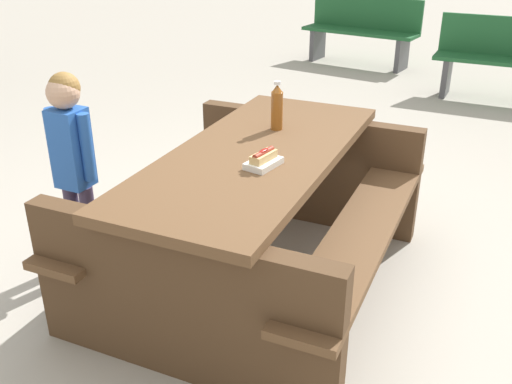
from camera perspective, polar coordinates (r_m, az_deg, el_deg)
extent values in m
plane|color=#ADA599|center=(3.20, 0.00, -8.52)|extent=(30.00, 30.00, 0.00)
cube|color=brown|center=(2.86, 0.00, 3.62)|extent=(1.83, 0.83, 0.05)
cube|color=brown|center=(2.83, 10.46, -3.73)|extent=(1.81, 0.35, 0.04)
cube|color=brown|center=(3.22, -9.14, 0.22)|extent=(1.81, 0.35, 0.04)
cube|color=#4D3520|center=(2.43, -7.61, -11.02)|extent=(0.15, 1.40, 0.70)
cube|color=#4D3520|center=(3.67, 4.95, 2.34)|extent=(0.15, 1.40, 0.70)
cylinder|color=brown|center=(3.11, 2.07, 7.98)|extent=(0.06, 0.06, 0.20)
cone|color=brown|center=(3.08, 2.10, 10.16)|extent=(0.06, 0.06, 0.04)
cylinder|color=silver|center=(3.07, 2.11, 10.68)|extent=(0.03, 0.03, 0.02)
cube|color=white|center=(2.66, 0.74, 2.84)|extent=(0.20, 0.14, 0.03)
cube|color=#D8B272|center=(2.65, 0.74, 3.50)|extent=(0.16, 0.08, 0.04)
cylinder|color=maroon|center=(2.64, 0.75, 3.86)|extent=(0.14, 0.05, 0.03)
ellipsoid|color=maroon|center=(2.64, 0.75, 4.10)|extent=(0.07, 0.03, 0.01)
cylinder|color=#3F334C|center=(3.30, -15.96, -3.44)|extent=(0.08, 0.08, 0.50)
cylinder|color=#3F334C|center=(3.36, -17.39, -3.02)|extent=(0.08, 0.08, 0.50)
cube|color=#2659B2|center=(3.14, -17.72, 4.14)|extent=(0.16, 0.17, 0.42)
cylinder|color=#2659B2|center=(3.07, -16.31, 4.24)|extent=(0.06, 0.06, 0.36)
cylinder|color=#2659B2|center=(3.21, -19.17, 4.75)|extent=(0.06, 0.06, 0.36)
sphere|color=tan|center=(3.05, -18.45, 9.27)|extent=(0.17, 0.17, 0.17)
sphere|color=olive|center=(3.06, -18.35, 9.70)|extent=(0.16, 0.16, 0.16)
cube|color=#1E592D|center=(6.68, 23.65, 11.71)|extent=(0.42, 1.51, 0.04)
cube|color=#4C4C51|center=(6.77, 18.23, 10.75)|extent=(0.36, 0.07, 0.41)
cube|color=#1E592D|center=(7.92, 10.15, 15.27)|extent=(0.58, 1.54, 0.04)
cube|color=#1E592D|center=(8.05, 10.81, 16.97)|extent=(0.22, 1.49, 0.40)
cube|color=#4C4C51|center=(8.21, 6.08, 14.27)|extent=(0.36, 0.10, 0.41)
cube|color=#4C4C51|center=(7.75, 14.17, 12.99)|extent=(0.36, 0.10, 0.41)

